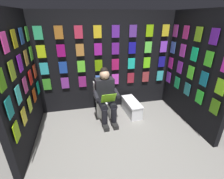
# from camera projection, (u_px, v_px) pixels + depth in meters

# --- Properties ---
(ground_plane) EXTENTS (30.00, 30.00, 0.00)m
(ground_plane) POSITION_uv_depth(u_px,v_px,m) (129.00, 163.00, 2.63)
(ground_plane) COLOR gray
(display_wall_back) EXTENTS (3.26, 0.14, 2.28)m
(display_wall_back) POSITION_uv_depth(u_px,v_px,m) (106.00, 63.00, 3.86)
(display_wall_back) COLOR black
(display_wall_back) RESTS_ON ground
(display_wall_left) EXTENTS (0.14, 1.86, 2.28)m
(display_wall_left) POSITION_uv_depth(u_px,v_px,m) (194.00, 71.00, 3.31)
(display_wall_left) COLOR black
(display_wall_left) RESTS_ON ground
(display_wall_right) EXTENTS (0.14, 1.86, 2.28)m
(display_wall_right) POSITION_uv_depth(u_px,v_px,m) (19.00, 84.00, 2.68)
(display_wall_right) COLOR black
(display_wall_right) RESTS_ON ground
(toilet) EXTENTS (0.42, 0.57, 0.77)m
(toilet) POSITION_uv_depth(u_px,v_px,m) (104.00, 102.00, 3.82)
(toilet) COLOR white
(toilet) RESTS_ON ground
(person_reading) EXTENTS (0.54, 0.70, 1.19)m
(person_reading) POSITION_uv_depth(u_px,v_px,m) (106.00, 96.00, 3.51)
(person_reading) COLOR black
(person_reading) RESTS_ON ground
(comic_longbox_near) EXTENTS (0.33, 0.72, 0.33)m
(comic_longbox_near) POSITION_uv_depth(u_px,v_px,m) (132.00, 107.00, 3.91)
(comic_longbox_near) COLOR silver
(comic_longbox_near) RESTS_ON ground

